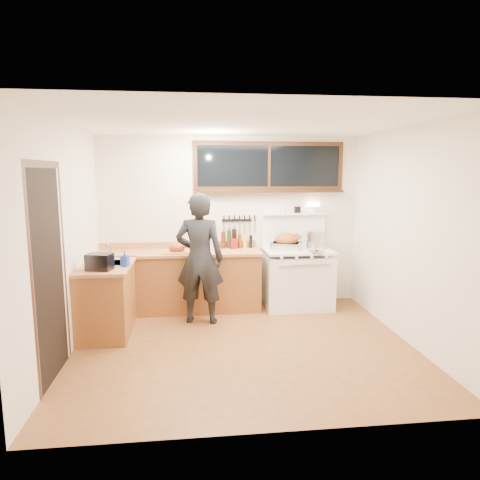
{
  "coord_description": "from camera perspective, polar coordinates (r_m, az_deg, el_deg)",
  "views": [
    {
      "loc": [
        -0.6,
        -4.83,
        2.06
      ],
      "look_at": [
        0.05,
        0.85,
        1.15
      ],
      "focal_mm": 32.0,
      "sensor_mm": 36.0,
      "label": 1
    }
  ],
  "objects": [
    {
      "name": "man",
      "position": [
        5.84,
        -5.4,
        -2.47
      ],
      "size": [
        0.72,
        0.54,
        1.8
      ],
      "color": "black",
      "rests_on": "ground"
    },
    {
      "name": "pitcher",
      "position": [
        6.46,
        -3.83,
        -0.53
      ],
      "size": [
        0.11,
        0.11,
        0.18
      ],
      "color": "white",
      "rests_on": "counter_back"
    },
    {
      "name": "coffee_tin",
      "position": [
        6.54,
        -0.85,
        -0.49
      ],
      "size": [
        0.12,
        0.11,
        0.15
      ],
      "color": "maroon",
      "rests_on": "counter_back"
    },
    {
      "name": "vintage_stove",
      "position": [
        6.64,
        7.66,
        -4.93
      ],
      "size": [
        1.02,
        0.74,
        1.59
      ],
      "color": "white",
      "rests_on": "ground"
    },
    {
      "name": "sink_unit",
      "position": [
        5.77,
        -17.2,
        -3.51
      ],
      "size": [
        0.5,
        0.45,
        0.37
      ],
      "color": "white",
      "rests_on": "counter_left"
    },
    {
      "name": "bottle_cluster",
      "position": [
        6.57,
        -0.75,
        0.01
      ],
      "size": [
        0.49,
        0.07,
        0.3
      ],
      "color": "black",
      "rests_on": "counter_back"
    },
    {
      "name": "room_shell",
      "position": [
        4.88,
        0.54,
        4.23
      ],
      "size": [
        4.1,
        3.6,
        2.65
      ],
      "color": "silver",
      "rests_on": "ground"
    },
    {
      "name": "counter_back",
      "position": [
        6.49,
        -8.12,
        -5.38
      ],
      "size": [
        2.44,
        0.64,
        1.0
      ],
      "color": "brown",
      "rests_on": "ground"
    },
    {
      "name": "roast_turkey",
      "position": [
        6.56,
        6.18,
        -0.29
      ],
      "size": [
        0.54,
        0.47,
        0.25
      ],
      "color": "silver",
      "rests_on": "vintage_stove"
    },
    {
      "name": "soap_bottle",
      "position": [
        5.5,
        -15.09,
        -2.4
      ],
      "size": [
        0.11,
        0.11,
        0.2
      ],
      "color": "#233EAF",
      "rests_on": "counter_left"
    },
    {
      "name": "counter_left",
      "position": [
        5.79,
        -17.35,
        -7.49
      ],
      "size": [
        0.64,
        1.09,
        0.9
      ],
      "color": "brown",
      "rests_on": "ground"
    },
    {
      "name": "knife_strip",
      "position": [
        6.64,
        -0.25,
        2.55
      ],
      "size": [
        0.52,
        0.03,
        0.28
      ],
      "color": "black",
      "rests_on": "room_shell"
    },
    {
      "name": "left_doorway",
      "position": [
        4.61,
        -24.01,
        -3.94
      ],
      "size": [
        0.02,
        1.04,
        2.17
      ],
      "color": "black",
      "rests_on": "ground"
    },
    {
      "name": "pot_lid",
      "position": [
        6.32,
        10.17,
        -1.56
      ],
      "size": [
        0.23,
        0.23,
        0.04
      ],
      "color": "silver",
      "rests_on": "vintage_stove"
    },
    {
      "name": "saucepan",
      "position": [
        6.78,
        7.05,
        -0.35
      ],
      "size": [
        0.17,
        0.28,
        0.12
      ],
      "color": "silver",
      "rests_on": "vintage_stove"
    },
    {
      "name": "stockpot",
      "position": [
        6.65,
        10.08,
        0.03
      ],
      "size": [
        0.33,
        0.33,
        0.27
      ],
      "color": "silver",
      "rests_on": "vintage_stove"
    },
    {
      "name": "cutting_board",
      "position": [
        6.29,
        -8.36,
        -1.17
      ],
      "size": [
        0.46,
        0.36,
        0.14
      ],
      "color": "#B17146",
      "rests_on": "counter_back"
    },
    {
      "name": "ground_plane",
      "position": [
        5.29,
        0.52,
        -13.99
      ],
      "size": [
        4.0,
        3.5,
        0.02
      ],
      "primitive_type": "cube",
      "color": "brown"
    },
    {
      "name": "back_window",
      "position": [
        6.66,
        3.91,
        9.05
      ],
      "size": [
        2.32,
        0.13,
        0.77
      ],
      "color": "black",
      "rests_on": "room_shell"
    },
    {
      "name": "toaster",
      "position": [
        5.37,
        -18.23,
        -2.8
      ],
      "size": [
        0.33,
        0.26,
        0.2
      ],
      "color": "black",
      "rests_on": "counter_left"
    }
  ]
}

